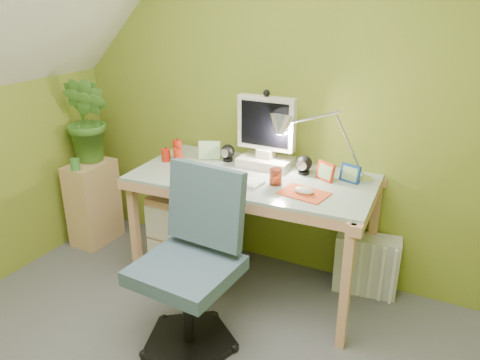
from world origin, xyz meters
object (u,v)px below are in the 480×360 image
at_px(desk, 253,232).
at_px(task_chair, 186,267).
at_px(radiator, 366,264).
at_px(potted_plant, 88,120).
at_px(desk_lamp, 336,128).
at_px(side_ledge, 94,203).
at_px(monitor, 266,127).

height_order(desk, task_chair, task_chair).
relative_size(task_chair, radiator, 2.54).
bearing_deg(task_chair, potted_plant, 154.06).
bearing_deg(desk_lamp, desk, -146.47).
xyz_separation_m(side_ledge, task_chair, (1.32, -0.70, 0.19)).
bearing_deg(desk_lamp, radiator, 30.43).
bearing_deg(monitor, desk, -90.44).
xyz_separation_m(monitor, desk_lamp, (0.45, 0.00, 0.05)).
relative_size(monitor, radiator, 1.32).
height_order(monitor, desk_lamp, desk_lamp).
bearing_deg(desk, desk_lamp, 18.67).
relative_size(side_ledge, task_chair, 0.64).
xyz_separation_m(monitor, radiator, (0.70, 0.08, -0.86)).
distance_m(desk, radiator, 0.77).
distance_m(side_ledge, potted_plant, 0.66).
bearing_deg(potted_plant, task_chair, -29.55).
distance_m(desk, potted_plant, 1.50).
height_order(potted_plant, radiator, potted_plant).
relative_size(monitor, task_chair, 0.52).
bearing_deg(radiator, desk_lamp, -169.25).
relative_size(desk, desk_lamp, 2.39).
xyz_separation_m(desk, side_ledge, (-1.38, -0.01, -0.07)).
height_order(desk, desk_lamp, desk_lamp).
distance_m(potted_plant, radiator, 2.23).
bearing_deg(task_chair, monitor, 89.80).
distance_m(monitor, potted_plant, 1.39).
bearing_deg(radiator, task_chair, -135.94).
relative_size(monitor, side_ledge, 0.81).
bearing_deg(monitor, side_ledge, -172.70).
xyz_separation_m(potted_plant, radiator, (2.08, 0.22, -0.78)).
bearing_deg(side_ledge, potted_plant, 90.00).
relative_size(desk_lamp, task_chair, 0.61).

